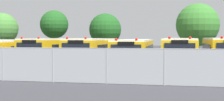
{
  "coord_description": "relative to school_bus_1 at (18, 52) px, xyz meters",
  "views": [
    {
      "loc": [
        6.88,
        -26.08,
        2.7
      ],
      "look_at": [
        1.57,
        0.0,
        1.6
      ],
      "focal_mm": 51.37,
      "sensor_mm": 36.0,
      "label": 1
    }
  ],
  "objects": [
    {
      "name": "tree_0",
      "position": [
        -7.88,
        11.12,
        2.44
      ],
      "size": [
        4.02,
        4.02,
        5.79
      ],
      "color": "#4C3823",
      "rests_on": "ground_plane"
    },
    {
      "name": "school_bus_6",
      "position": [
        17.26,
        0.29,
        0.1
      ],
      "size": [
        2.68,
        10.88,
        2.78
      ],
      "rotation": [
        0.0,
        0.0,
        3.13
      ],
      "color": "yellow",
      "rests_on": "ground_plane"
    },
    {
      "name": "traffic_cone",
      "position": [
        12.86,
        -6.27,
        -1.1
      ],
      "size": [
        0.39,
        0.39,
        0.51
      ],
      "primitive_type": "cone",
      "color": "#EA5914",
      "rests_on": "ground_plane"
    },
    {
      "name": "school_bus_1",
      "position": [
        0.0,
        0.0,
        0.0
      ],
      "size": [
        2.51,
        9.66,
        2.58
      ],
      "rotation": [
        0.0,
        0.0,
        3.14
      ],
      "color": "yellow",
      "rests_on": "ground_plane"
    },
    {
      "name": "school_bus_5",
      "position": [
        13.91,
        -0.02,
        0.09
      ],
      "size": [
        2.44,
        10.58,
        2.76
      ],
      "rotation": [
        0.0,
        0.0,
        3.14
      ],
      "color": "yellow",
      "rests_on": "ground_plane"
    },
    {
      "name": "chainlink_fence",
      "position": [
        6.47,
        -7.99,
        -0.28
      ],
      "size": [
        26.43,
        0.07,
        2.09
      ],
      "color": "#9EA0A3",
      "rests_on": "ground_plane"
    },
    {
      "name": "school_bus_2",
      "position": [
        3.39,
        -0.16,
        0.08
      ],
      "size": [
        2.56,
        9.26,
        2.75
      ],
      "rotation": [
        0.0,
        0.0,
        3.13
      ],
      "color": "yellow",
      "rests_on": "ground_plane"
    },
    {
      "name": "ground_plane",
      "position": [
        6.87,
        0.1,
        -1.36
      ],
      "size": [
        160.0,
        160.0,
        0.0
      ],
      "primitive_type": "plane",
      "color": "#38383D"
    },
    {
      "name": "school_bus_3",
      "position": [
        6.84,
        -0.02,
        0.08
      ],
      "size": [
        2.63,
        10.13,
        2.74
      ],
      "rotation": [
        0.0,
        0.0,
        3.16
      ],
      "color": "yellow",
      "rests_on": "ground_plane"
    },
    {
      "name": "tree_2",
      "position": [
        5.21,
        11.84,
        2.26
      ],
      "size": [
        3.88,
        3.88,
        5.59
      ],
      "color": "#4C3823",
      "rests_on": "ground_plane"
    },
    {
      "name": "school_bus_4",
      "position": [
        10.4,
        -0.13,
        0.04
      ],
      "size": [
        2.69,
        11.19,
        2.65
      ],
      "rotation": [
        0.0,
        0.0,
        3.16
      ],
      "color": "yellow",
      "rests_on": "ground_plane"
    },
    {
      "name": "tree_3",
      "position": [
        15.9,
        12.15,
        2.84
      ],
      "size": [
        4.95,
        4.95,
        6.61
      ],
      "color": "#4C3823",
      "rests_on": "ground_plane"
    },
    {
      "name": "tree_1",
      "position": [
        -0.49,
        9.66,
        2.87
      ],
      "size": [
        3.33,
        3.33,
        5.88
      ],
      "color": "#4C3823",
      "rests_on": "ground_plane"
    }
  ]
}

